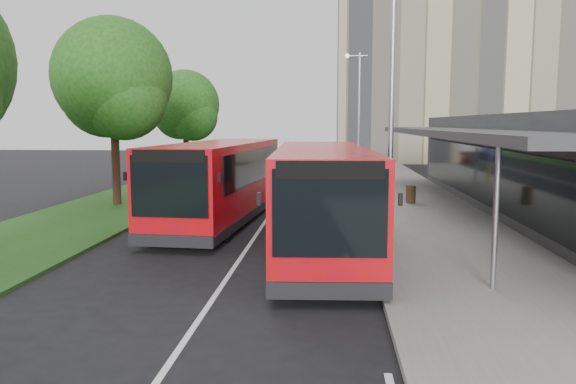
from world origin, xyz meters
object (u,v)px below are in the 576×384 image
object	(u,v)px
lamp_post_far	(358,107)
car_far	(293,152)
tree_mid	(113,85)
bollard	(377,174)
litter_bin	(411,194)
car_near	(331,156)
bus_second	(220,182)
lamp_post_near	(389,87)
bus_main	(322,198)
tree_far	(185,109)

from	to	relation	value
lamp_post_far	car_far	size ratio (longest dim) A/B	2.04
tree_mid	car_far	size ratio (longest dim) A/B	2.09
car_far	bollard	bearing A→B (deg)	-78.20
litter_bin	car_near	size ratio (longest dim) A/B	0.22
car_near	car_far	distance (m)	6.33
bus_second	car_near	distance (m)	33.30
lamp_post_far	lamp_post_near	bearing A→B (deg)	-90.00
lamp_post_far	car_far	xyz separation A→B (m)	(-5.69, 21.25, -4.07)
lamp_post_near	litter_bin	size ratio (longest dim) A/B	10.37
car_near	car_far	xyz separation A→B (m)	(-3.97, 4.94, 0.06)
bus_main	litter_bin	world-z (taller)	bus_main
lamp_post_near	bus_second	xyz separation A→B (m)	(-5.73, 3.28, -3.20)
lamp_post_near	tree_far	bearing A→B (deg)	120.29
lamp_post_near	bus_main	world-z (taller)	lamp_post_near
tree_far	bus_second	bearing A→B (deg)	-71.09
bus_main	bollard	size ratio (longest dim) A/B	10.73
tree_mid	car_far	distance (m)	34.94
bus_second	litter_bin	size ratio (longest dim) A/B	13.75
bollard	car_far	xyz separation A→B (m)	(-6.79, 24.29, 0.00)
car_near	bus_second	bearing A→B (deg)	-118.58
tree_mid	lamp_post_far	size ratio (longest dim) A/B	1.03
litter_bin	car_far	xyz separation A→B (m)	(-7.53, 33.30, 0.11)
bollard	tree_mid	bearing A→B (deg)	-140.97
bollard	car_near	distance (m)	19.56
tree_mid	car_near	world-z (taller)	tree_mid
tree_mid	lamp_post_far	distance (m)	17.08
tree_mid	bus_main	xyz separation A→B (m)	(9.19, -8.10, -3.78)
tree_mid	tree_far	world-z (taller)	tree_mid
lamp_post_far	car_near	world-z (taller)	lamp_post_far
bus_main	car_far	bearing A→B (deg)	92.41
tree_far	bus_main	world-z (taller)	tree_far
lamp_post_near	tree_mid	bearing A→B (deg)	147.64
bus_second	car_far	size ratio (longest dim) A/B	2.71
tree_far	car_near	world-z (taller)	tree_far
tree_mid	car_far	xyz separation A→B (m)	(5.43, 34.20, -4.65)
bus_main	bus_second	size ratio (longest dim) A/B	1.00
tree_mid	lamp_post_far	bearing A→B (deg)	49.32
tree_far	lamp_post_far	size ratio (longest dim) A/B	0.89
bollard	bus_second	bearing A→B (deg)	-116.49
car_far	lamp_post_far	bearing A→B (deg)	-78.81
lamp_post_near	car_far	world-z (taller)	lamp_post_near
tree_mid	bus_main	size ratio (longest dim) A/B	0.77
tree_far	bollard	world-z (taller)	tree_far
tree_far	car_near	xyz separation A→B (m)	(9.40, 17.27, -3.98)
lamp_post_far	car_far	distance (m)	22.38
tree_mid	litter_bin	xyz separation A→B (m)	(12.97, 0.90, -4.76)
litter_bin	bollard	xyz separation A→B (m)	(-0.75, 9.01, 0.11)
bus_second	bollard	xyz separation A→B (m)	(6.82, 13.68, -0.87)
tree_mid	bus_main	distance (m)	12.82
tree_mid	bollard	bearing A→B (deg)	39.03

